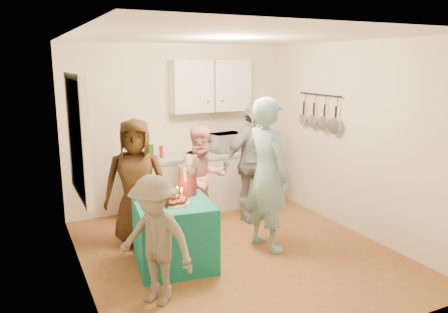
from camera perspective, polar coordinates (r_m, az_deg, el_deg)
name	(u,v)px	position (r m, az deg, el deg)	size (l,w,h in m)	color
floor	(236,252)	(5.58, 1.61, -12.32)	(4.00, 4.00, 0.00)	brown
ceiling	(238,36)	(5.08, 1.79, 15.41)	(4.00, 4.00, 0.00)	white
back_wall	(179,128)	(6.98, -5.95, 3.78)	(3.60, 3.60, 0.00)	silver
left_wall	(79,165)	(4.64, -18.40, -1.07)	(4.00, 4.00, 0.00)	silver
right_wall	(354,138)	(6.21, 16.59, 2.28)	(4.00, 4.00, 0.00)	silver
window_night	(76,136)	(4.89, -18.74, 2.55)	(0.04, 1.00, 1.20)	black
counter	(198,183)	(6.96, -3.39, -3.53)	(2.20, 0.58, 0.86)	white
countertop	(198,155)	(6.85, -3.44, 0.13)	(2.24, 0.62, 0.05)	beige
upper_cabinet	(211,86)	(6.97, -1.73, 9.19)	(1.30, 0.30, 0.80)	white
pot_rack	(318,112)	(6.64, 12.17, 5.75)	(0.12, 1.00, 0.60)	black
microwave	(227,142)	(7.02, 0.35, 1.88)	(0.53, 0.36, 0.29)	white
party_table	(174,234)	(5.14, -6.50, -10.01)	(0.85, 0.85, 0.76)	#107062
donut_cake	(173,196)	(4.95, -6.62, -5.09)	(0.38, 0.38, 0.18)	#381C0C
punch_jar	(188,181)	(5.24, -4.77, -3.18)	(0.22, 0.22, 0.34)	red
man_birthday	(267,175)	(5.42, 5.63, -2.36)	(0.70, 0.46, 1.92)	#83B3BF
woman_back_left	(136,183)	(5.65, -11.41, -3.38)	(0.80, 0.52, 1.64)	#573818
woman_back_center	(203,178)	(6.06, -2.78, -2.88)	(0.72, 0.56, 1.48)	#E57784
woman_back_right	(252,162)	(6.43, 3.64, -0.75)	(1.03, 0.43, 1.75)	#101435
child_near_left	(155,240)	(4.31, -8.96, -10.76)	(0.83, 0.48, 1.29)	#625A4E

